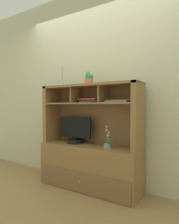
{
  "coord_description": "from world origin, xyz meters",
  "views": [
    {
      "loc": [
        1.41,
        -2.24,
        1.1
      ],
      "look_at": [
        0.0,
        0.0,
        1.01
      ],
      "focal_mm": 32.04,
      "sensor_mm": 36.0,
      "label": 1
    }
  ],
  "objects_px": {
    "media_console": "(90,156)",
    "diffuser_bottle": "(62,82)",
    "tv_monitor": "(75,132)",
    "magazine_stack_left": "(91,100)",
    "potted_succulent": "(89,79)",
    "potted_orchid": "(108,144)",
    "magazine_stack_centre": "(119,101)"
  },
  "relations": [
    {
      "from": "magazine_stack_centre",
      "to": "potted_succulent",
      "type": "distance_m",
      "value": 0.5
    },
    {
      "from": "magazine_stack_left",
      "to": "diffuser_bottle",
      "type": "distance_m",
      "value": 0.54
    },
    {
      "from": "media_console",
      "to": "potted_orchid",
      "type": "xyz_separation_m",
      "value": [
        0.28,
        -0.03,
        0.2
      ]
    },
    {
      "from": "tv_monitor",
      "to": "magazine_stack_centre",
      "type": "bearing_deg",
      "value": 1.6
    },
    {
      "from": "media_console",
      "to": "tv_monitor",
      "type": "height_order",
      "value": "media_console"
    },
    {
      "from": "media_console",
      "to": "potted_orchid",
      "type": "height_order",
      "value": "media_console"
    },
    {
      "from": "tv_monitor",
      "to": "magazine_stack_left",
      "type": "height_order",
      "value": "magazine_stack_left"
    },
    {
      "from": "potted_succulent",
      "to": "tv_monitor",
      "type": "bearing_deg",
      "value": 174.38
    },
    {
      "from": "magazine_stack_left",
      "to": "magazine_stack_centre",
      "type": "bearing_deg",
      "value": 2.07
    },
    {
      "from": "potted_orchid",
      "to": "potted_succulent",
      "type": "height_order",
      "value": "potted_succulent"
    },
    {
      "from": "media_console",
      "to": "diffuser_bottle",
      "type": "relative_size",
      "value": 4.69
    },
    {
      "from": "media_console",
      "to": "diffuser_bottle",
      "type": "xyz_separation_m",
      "value": [
        -0.45,
        -0.02,
        1.0
      ]
    },
    {
      "from": "media_console",
      "to": "magazine_stack_centre",
      "type": "xyz_separation_m",
      "value": [
        0.41,
        0.02,
        0.72
      ]
    },
    {
      "from": "media_console",
      "to": "potted_succulent",
      "type": "relative_size",
      "value": 8.11
    },
    {
      "from": "tv_monitor",
      "to": "potted_orchid",
      "type": "bearing_deg",
      "value": -3.87
    },
    {
      "from": "magazine_stack_centre",
      "to": "potted_succulent",
      "type": "relative_size",
      "value": 1.82
    },
    {
      "from": "media_console",
      "to": "magazine_stack_left",
      "type": "xyz_separation_m",
      "value": [
        0.01,
        0.01,
        0.74
      ]
    },
    {
      "from": "media_console",
      "to": "tv_monitor",
      "type": "xyz_separation_m",
      "value": [
        -0.24,
        0.0,
        0.3
      ]
    },
    {
      "from": "media_console",
      "to": "tv_monitor",
      "type": "bearing_deg",
      "value": 178.88
    },
    {
      "from": "magazine_stack_left",
      "to": "tv_monitor",
      "type": "bearing_deg",
      "value": -179.11
    },
    {
      "from": "potted_succulent",
      "to": "media_console",
      "type": "bearing_deg",
      "value": 94.46
    },
    {
      "from": "tv_monitor",
      "to": "media_console",
      "type": "bearing_deg",
      "value": -1.12
    },
    {
      "from": "tv_monitor",
      "to": "magazine_stack_centre",
      "type": "distance_m",
      "value": 0.78
    },
    {
      "from": "media_console",
      "to": "potted_succulent",
      "type": "distance_m",
      "value": 1.02
    },
    {
      "from": "magazine_stack_left",
      "to": "magazine_stack_centre",
      "type": "height_order",
      "value": "magazine_stack_left"
    },
    {
      "from": "magazine_stack_left",
      "to": "magazine_stack_centre",
      "type": "relative_size",
      "value": 1.08
    },
    {
      "from": "media_console",
      "to": "magazine_stack_left",
      "type": "distance_m",
      "value": 0.74
    },
    {
      "from": "media_console",
      "to": "diffuser_bottle",
      "type": "bearing_deg",
      "value": -177.35
    },
    {
      "from": "diffuser_bottle",
      "to": "media_console",
      "type": "bearing_deg",
      "value": 2.65
    },
    {
      "from": "potted_orchid",
      "to": "potted_succulent",
      "type": "distance_m",
      "value": 0.87
    },
    {
      "from": "potted_orchid",
      "to": "magazine_stack_left",
      "type": "height_order",
      "value": "magazine_stack_left"
    },
    {
      "from": "tv_monitor",
      "to": "potted_succulent",
      "type": "bearing_deg",
      "value": -5.62
    }
  ]
}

